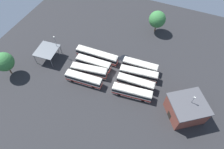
# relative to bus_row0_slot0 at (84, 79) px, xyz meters

# --- Properties ---
(ground_plane) EXTENTS (96.68, 96.68, 0.00)m
(ground_plane) POSITION_rel_bus_row0_slot0_xyz_m (7.77, 6.27, -1.79)
(ground_plane) COLOR #28282B
(bus_row0_slot0) EXTENTS (12.20, 3.53, 3.38)m
(bus_row0_slot0) POSITION_rel_bus_row0_slot0_xyz_m (0.00, 0.00, 0.00)
(bus_row0_slot0) COLOR silver
(bus_row0_slot0) RESTS_ON ground_plane
(bus_row0_slot1) EXTENTS (12.35, 4.48, 3.38)m
(bus_row0_slot1) POSITION_rel_bus_row0_slot0_xyz_m (0.01, 3.79, 0.00)
(bus_row0_slot1) COLOR silver
(bus_row0_slot1) RESTS_ON ground_plane
(bus_row0_slot2) EXTENTS (12.27, 3.13, 3.38)m
(bus_row0_slot2) POSITION_rel_bus_row0_slot0_xyz_m (-0.09, 7.19, 0.00)
(bus_row0_slot2) COLOR silver
(bus_row0_slot2) RESTS_ON ground_plane
(bus_row0_slot3) EXTENTS (15.35, 3.07, 3.38)m
(bus_row0_slot3) POSITION_rel_bus_row0_slot0_xyz_m (-0.69, 10.98, 0.00)
(bus_row0_slot3) COLOR silver
(bus_row0_slot3) RESTS_ON ground_plane
(bus_row1_slot0) EXTENTS (12.45, 4.03, 3.38)m
(bus_row1_slot0) POSITION_rel_bus_row0_slot0_xyz_m (16.00, 1.46, 0.00)
(bus_row1_slot0) COLOR silver
(bus_row1_slot0) RESTS_ON ground_plane
(bus_row1_slot1) EXTENTS (12.04, 3.29, 3.38)m
(bus_row1_slot1) POSITION_rel_bus_row0_slot0_xyz_m (15.84, 5.21, -0.00)
(bus_row1_slot1) COLOR silver
(bus_row1_slot1) RESTS_ON ground_plane
(bus_row1_slot2) EXTENTS (12.75, 4.17, 3.38)m
(bus_row1_slot2) POSITION_rel_bus_row0_slot0_xyz_m (15.57, 9.05, 0.00)
(bus_row1_slot2) COLOR silver
(bus_row1_slot2) RESTS_ON ground_plane
(bus_row1_slot3) EXTENTS (11.96, 3.29, 3.38)m
(bus_row1_slot3) POSITION_rel_bus_row0_slot0_xyz_m (14.95, 12.43, -0.00)
(bus_row1_slot3) COLOR silver
(bus_row1_slot3) RESTS_ON ground_plane
(depot_building) EXTENTS (13.21, 13.03, 6.17)m
(depot_building) POSITION_rel_bus_row0_slot0_xyz_m (32.07, 1.58, 1.31)
(depot_building) COLOR brown
(depot_building) RESTS_ON ground_plane
(maintenance_shelter) EXTENTS (7.74, 8.13, 4.29)m
(maintenance_shelter) POSITION_rel_bus_row0_slot0_xyz_m (-16.61, 4.38, 2.27)
(maintenance_shelter) COLOR slate
(maintenance_shelter) RESTS_ON ground_plane
(lamp_post_near_entrance) EXTENTS (0.56, 0.28, 8.65)m
(lamp_post_near_entrance) POSITION_rel_bus_row0_slot0_xyz_m (-14.45, 7.35, 2.95)
(lamp_post_near_entrance) COLOR slate
(lamp_post_near_entrance) RESTS_ON ground_plane
(lamp_post_mid_lot) EXTENTS (0.56, 0.28, 8.90)m
(lamp_post_mid_lot) POSITION_rel_bus_row0_slot0_xyz_m (32.43, 2.15, 3.07)
(lamp_post_mid_lot) COLOR slate
(lamp_post_mid_lot) RESTS_ON ground_plane
(tree_north_edge) EXTENTS (6.15, 6.15, 9.06)m
(tree_north_edge) POSITION_rel_bus_row0_slot0_xyz_m (-24.61, -6.54, 4.18)
(tree_north_edge) COLOR brown
(tree_north_edge) RESTS_ON ground_plane
(tree_east_edge) EXTENTS (6.44, 6.44, 9.04)m
(tree_east_edge) POSITION_rel_bus_row0_slot0_xyz_m (14.32, 33.80, 4.02)
(tree_east_edge) COLOR brown
(tree_east_edge) RESTS_ON ground_plane
(puddle_between_rows) EXTENTS (3.02, 3.02, 0.01)m
(puddle_between_rows) POSITION_rel_bus_row0_slot0_xyz_m (5.67, 13.64, -1.79)
(puddle_between_rows) COLOR black
(puddle_between_rows) RESTS_ON ground_plane
(puddle_back_corner) EXTENTS (3.57, 3.57, 0.01)m
(puddle_back_corner) POSITION_rel_bus_row0_slot0_xyz_m (8.50, 15.07, -1.79)
(puddle_back_corner) COLOR black
(puddle_back_corner) RESTS_ON ground_plane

